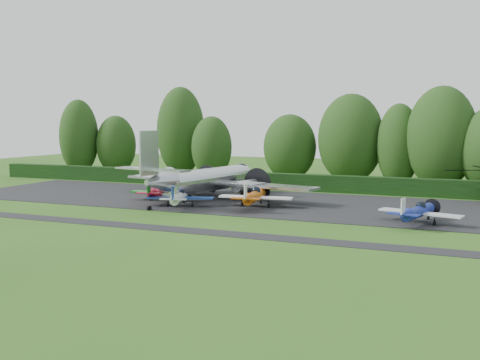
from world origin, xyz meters
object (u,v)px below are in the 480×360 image
at_px(light_plane_red, 161,191).
at_px(light_plane_orange, 255,196).
at_px(light_plane_blue, 418,212).
at_px(transport_plane, 207,179).
at_px(light_plane_white, 180,197).

relative_size(light_plane_red, light_plane_orange, 0.96).
bearing_deg(light_plane_red, light_plane_orange, 8.67).
xyz_separation_m(light_plane_red, light_plane_orange, (10.51, -0.21, 0.04)).
bearing_deg(light_plane_orange, light_plane_blue, -4.10).
relative_size(light_plane_orange, light_plane_blue, 1.08).
xyz_separation_m(transport_plane, light_plane_white, (-0.12, -6.03, -1.12)).
bearing_deg(light_plane_blue, light_plane_red, 156.70).
bearing_deg(light_plane_white, light_plane_blue, 16.56).
relative_size(light_plane_red, light_plane_white, 1.06).
height_order(light_plane_white, light_plane_blue, light_plane_blue).
relative_size(light_plane_white, light_plane_orange, 0.91).
bearing_deg(transport_plane, light_plane_orange, -39.42).
xyz_separation_m(transport_plane, light_plane_red, (-3.75, -3.31, -1.05)).
height_order(transport_plane, light_plane_orange, transport_plane).
xyz_separation_m(light_plane_red, light_plane_white, (3.63, -2.72, -0.07)).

